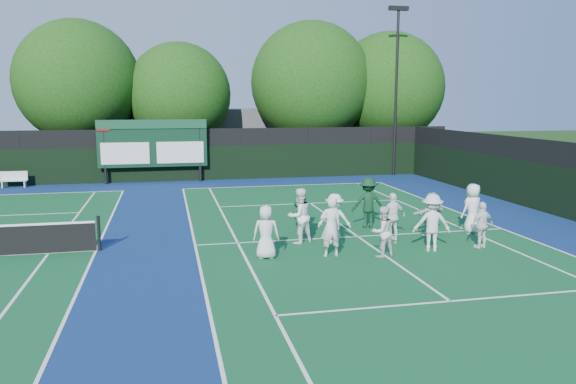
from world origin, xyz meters
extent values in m
plane|color=#15340E|center=(0.00, 0.00, 0.00)|extent=(120.00, 120.00, 0.00)
cube|color=navy|center=(-6.00, 1.00, 0.00)|extent=(34.00, 32.00, 0.01)
cube|color=#104E26|center=(0.00, 1.00, 0.01)|extent=(10.97, 23.77, 0.00)
cube|color=white|center=(0.00, 12.88, 0.01)|extent=(10.97, 0.08, 0.00)
cube|color=white|center=(-5.49, 1.00, 0.01)|extent=(0.08, 23.77, 0.00)
cube|color=white|center=(5.49, 1.00, 0.01)|extent=(0.08, 23.77, 0.00)
cube|color=white|center=(-4.12, 1.00, 0.01)|extent=(0.08, 23.77, 0.00)
cube|color=white|center=(4.12, 1.00, 0.01)|extent=(0.08, 23.77, 0.00)
cube|color=white|center=(0.00, -5.40, 0.01)|extent=(8.23, 0.08, 0.00)
cube|color=white|center=(0.00, 7.40, 0.01)|extent=(8.23, 0.08, 0.00)
cube|color=white|center=(0.00, 1.00, 0.01)|extent=(0.08, 12.80, 0.00)
cube|color=white|center=(-14.00, 12.88, 0.01)|extent=(10.97, 0.08, 0.00)
cube|color=white|center=(-8.52, 1.00, 0.01)|extent=(0.08, 23.77, 0.00)
cube|color=white|center=(-9.88, 1.00, 0.01)|extent=(0.08, 23.77, 0.00)
cube|color=black|center=(-6.00, 16.00, 1.00)|extent=(34.00, 0.08, 2.00)
cube|color=black|center=(-6.00, 16.00, 2.50)|extent=(34.00, 0.05, 1.00)
cylinder|color=black|center=(-9.60, 15.60, 1.75)|extent=(0.16, 0.16, 3.50)
cylinder|color=black|center=(-4.40, 15.60, 1.75)|extent=(0.16, 0.16, 3.50)
cube|color=black|center=(-7.00, 15.60, 2.20)|extent=(6.00, 0.15, 2.60)
cube|color=#134229|center=(-7.00, 15.50, 3.30)|extent=(6.00, 0.05, 0.50)
cube|color=white|center=(-8.50, 15.50, 1.70)|extent=(2.60, 0.04, 1.20)
cube|color=white|center=(-5.50, 15.50, 1.70)|extent=(2.60, 0.04, 1.20)
cube|color=maroon|center=(-9.60, 15.50, 3.20)|extent=(0.70, 0.04, 0.50)
cube|color=#545559|center=(-2.00, 24.00, 2.00)|extent=(18.00, 6.00, 4.00)
cylinder|color=black|center=(7.50, 15.70, 5.00)|extent=(0.16, 0.16, 10.00)
cube|color=black|center=(7.50, 15.70, 10.00)|extent=(1.20, 0.30, 0.25)
cylinder|color=black|center=(-8.40, 1.00, 0.55)|extent=(0.10, 0.10, 1.10)
cube|color=silver|center=(-14.27, 15.30, 0.38)|extent=(1.38, 0.40, 0.05)
cube|color=silver|center=(-14.27, 15.44, 0.64)|extent=(1.37, 0.09, 0.46)
cube|color=silver|center=(-14.82, 15.30, 0.18)|extent=(0.06, 0.32, 0.37)
cube|color=silver|center=(-13.72, 15.30, 0.18)|extent=(0.06, 0.32, 0.37)
cylinder|color=black|center=(-11.32, 19.50, 1.47)|extent=(0.44, 0.44, 2.94)
sphere|color=#143C0D|center=(-11.32, 19.50, 5.71)|extent=(7.37, 7.37, 7.37)
sphere|color=#143C0D|center=(-10.72, 19.80, 4.97)|extent=(5.16, 5.16, 5.16)
cylinder|color=black|center=(-5.36, 19.50, 1.27)|extent=(0.44, 0.44, 2.55)
sphere|color=#143C0D|center=(-5.36, 19.50, 4.97)|extent=(6.45, 6.45, 6.45)
sphere|color=#143C0D|center=(-4.76, 19.80, 4.32)|extent=(4.52, 4.52, 4.52)
cylinder|color=black|center=(3.15, 19.50, 1.39)|extent=(0.44, 0.44, 2.78)
sphere|color=#143C0D|center=(3.15, 19.50, 5.75)|extent=(7.92, 7.92, 7.92)
sphere|color=#143C0D|center=(3.75, 19.80, 4.96)|extent=(5.54, 5.54, 5.54)
cylinder|color=black|center=(8.58, 19.50, 1.34)|extent=(0.44, 0.44, 2.68)
sphere|color=#143C0D|center=(8.58, 19.50, 5.46)|extent=(7.41, 7.41, 7.41)
sphere|color=#143C0D|center=(9.18, 19.80, 4.72)|extent=(5.19, 5.19, 5.19)
sphere|color=yellow|center=(2.95, 3.88, 0.03)|extent=(0.07, 0.07, 0.07)
sphere|color=yellow|center=(-2.93, 2.65, 0.03)|extent=(0.07, 0.07, 0.07)
sphere|color=yellow|center=(2.39, 1.16, 0.03)|extent=(0.07, 0.07, 0.07)
sphere|color=yellow|center=(0.90, -0.12, 0.03)|extent=(0.07, 0.07, 0.07)
imported|color=silver|center=(-3.52, -0.93, 0.79)|extent=(0.87, 0.67, 1.59)
imported|color=silver|center=(-1.61, -1.13, 0.90)|extent=(0.68, 0.47, 1.81)
imported|color=silver|center=(-0.12, -1.47, 0.76)|extent=(0.85, 0.74, 1.52)
imported|color=silver|center=(1.61, -1.19, 0.89)|extent=(1.27, 0.91, 1.77)
imported|color=white|center=(3.31, -1.20, 0.74)|extent=(0.93, 0.58, 1.47)
imported|color=white|center=(-2.15, 0.60, 0.90)|extent=(1.07, 0.97, 1.81)
imported|color=white|center=(-1.05, 0.32, 0.82)|extent=(1.19, 0.91, 1.63)
imported|color=white|center=(0.96, 0.30, 0.80)|extent=(1.00, 0.56, 1.60)
imported|color=silver|center=(2.51, 0.64, 0.75)|extent=(1.47, 0.87, 1.51)
imported|color=white|center=(4.08, 0.68, 0.87)|extent=(0.97, 0.75, 1.75)
imported|color=#0F3A1E|center=(-1.74, 2.12, 0.78)|extent=(0.65, 0.52, 1.56)
imported|color=#0E341B|center=(0.81, 2.23, 0.92)|extent=(1.28, 0.86, 1.84)
camera|label=1|loc=(-6.30, -16.68, 4.59)|focal=35.00mm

